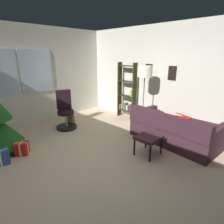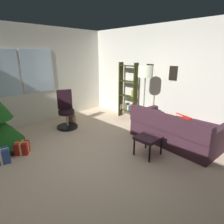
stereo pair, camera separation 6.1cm
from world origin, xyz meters
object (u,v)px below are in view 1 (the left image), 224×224
Objects in this scene: potted_plant at (70,115)px; gift_box_gold at (4,134)px; footstool at (148,139)px; gift_box_red at (22,149)px; floor_lamp at (145,76)px; gift_box_blue at (0,157)px; office_chair at (65,114)px; couch at (180,131)px; bookshelf at (127,94)px.

gift_box_gold is at bearing 171.65° from potted_plant.
gift_box_red is at bearing 134.25° from footstool.
floor_lamp is 2.44m from potted_plant.
gift_box_blue is 2.00m from office_chair.
office_chair reaches higher than potted_plant.
potted_plant is (-1.10, 2.90, -0.02)m from couch.
footstool is 0.80× the size of potted_plant.
couch is 1.18× the size of bookshelf.
potted_plant reaches higher than gift_box_blue.
floor_lamp is (1.06, 0.90, 1.10)m from footstool.
footstool reaches higher than gift_box_blue.
office_chair is at bearing 132.07° from floor_lamp.
footstool is 0.27× the size of bookshelf.
bookshelf reaches higher than gift_box_red.
gift_box_blue is at bearing 141.18° from footstool.
office_chair is (1.46, -0.46, 0.29)m from gift_box_gold.
gift_box_gold is at bearing 70.51° from gift_box_blue.
bookshelf is at bearing -19.69° from office_chair.
floor_lamp is at bearing -35.33° from gift_box_gold.
floor_lamp is at bearing -57.13° from potted_plant.
bookshelf reaches higher than potted_plant.
footstool is 2.61m from gift_box_red.
gift_box_red is at bearing 143.62° from couch.
office_chair is 2.37m from floor_lamp.
footstool is 1.30× the size of gift_box_gold.
office_chair is at bearing 23.08° from gift_box_red.
floor_lamp reaches higher than gift_box_gold.
floor_lamp is (2.88, -2.04, 1.33)m from gift_box_gold.
bookshelf is 2.95× the size of potted_plant.
bookshelf is (3.71, 0.02, 0.63)m from gift_box_blue.
floor_lamp is at bearing 40.29° from footstool.
gift_box_gold is at bearing 90.61° from gift_box_red.
office_chair is 0.60× the size of bookshelf.
bookshelf is at bearing -0.78° from gift_box_red.
potted_plant is (2.13, 0.89, 0.12)m from gift_box_blue.
gift_box_blue is at bearing -170.93° from gift_box_red.
gift_box_gold is 0.21× the size of bookshelf.
footstool is 0.28× the size of floor_lamp.
potted_plant is at bearing 38.06° from office_chair.
gift_box_red is at bearing -89.39° from gift_box_gold.
floor_lamp reaches higher than gift_box_red.
gift_box_red is 0.19× the size of bookshelf.
footstool is 0.45× the size of office_chair.
gift_box_red is 0.19× the size of floor_lamp.
gift_box_red is at bearing 179.22° from bookshelf.
bookshelf is at bearing 76.66° from couch.
potted_plant is (1.72, -0.25, 0.14)m from gift_box_gold.
couch is 3.02m from office_chair.
couch is 1.95× the size of office_chair.
bookshelf reaches higher than floor_lamp.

